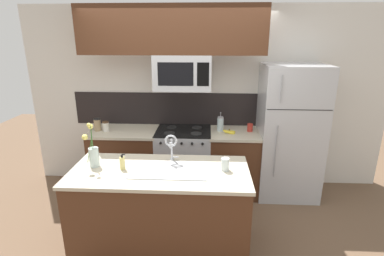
% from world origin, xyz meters
% --- Properties ---
extents(ground_plane, '(10.00, 10.00, 0.00)m').
position_xyz_m(ground_plane, '(0.00, 0.00, 0.00)').
color(ground_plane, brown).
extents(rear_partition, '(5.20, 0.10, 2.60)m').
position_xyz_m(rear_partition, '(0.30, 1.28, 1.30)').
color(rear_partition, silver).
rests_on(rear_partition, ground).
extents(splash_band, '(3.28, 0.01, 0.48)m').
position_xyz_m(splash_band, '(0.00, 1.22, 1.15)').
color(splash_band, black).
rests_on(splash_band, rear_partition).
extents(back_counter_left, '(0.96, 0.65, 0.91)m').
position_xyz_m(back_counter_left, '(-0.84, 0.90, 0.46)').
color(back_counter_left, '#4C2B19').
rests_on(back_counter_left, ground).
extents(back_counter_right, '(0.69, 0.65, 0.91)m').
position_xyz_m(back_counter_right, '(0.71, 0.90, 0.46)').
color(back_counter_right, '#4C2B19').
rests_on(back_counter_right, ground).
extents(stove_range, '(0.76, 0.64, 0.93)m').
position_xyz_m(stove_range, '(0.00, 0.90, 0.46)').
color(stove_range, '#B7BABF').
rests_on(stove_range, ground).
extents(microwave, '(0.74, 0.40, 0.45)m').
position_xyz_m(microwave, '(0.00, 0.88, 1.73)').
color(microwave, '#B7BABF').
extents(upper_cabinet_band, '(2.35, 0.34, 0.60)m').
position_xyz_m(upper_cabinet_band, '(-0.13, 0.85, 2.26)').
color(upper_cabinet_band, '#4C2B19').
extents(refrigerator, '(0.82, 0.74, 1.84)m').
position_xyz_m(refrigerator, '(1.46, 0.92, 0.92)').
color(refrigerator, '#B7BABF').
rests_on(refrigerator, ground).
extents(storage_jar_tall, '(0.09, 0.09, 0.18)m').
position_xyz_m(storage_jar_tall, '(-1.21, 0.87, 1.00)').
color(storage_jar_tall, '#997F5B').
rests_on(storage_jar_tall, back_counter_left).
extents(storage_jar_medium, '(0.09, 0.09, 0.13)m').
position_xyz_m(storage_jar_medium, '(-1.09, 0.87, 0.98)').
color(storage_jar_medium, silver).
rests_on(storage_jar_medium, back_counter_left).
extents(banana_bunch, '(0.19, 0.11, 0.08)m').
position_xyz_m(banana_bunch, '(0.63, 0.84, 0.93)').
color(banana_bunch, yellow).
rests_on(banana_bunch, back_counter_right).
extents(french_press, '(0.09, 0.09, 0.27)m').
position_xyz_m(french_press, '(0.51, 0.96, 1.01)').
color(french_press, silver).
rests_on(french_press, back_counter_right).
extents(coffee_tin, '(0.08, 0.08, 0.11)m').
position_xyz_m(coffee_tin, '(0.92, 0.95, 0.97)').
color(coffee_tin, '#B22D23').
rests_on(coffee_tin, back_counter_right).
extents(island_counter, '(1.79, 0.81, 0.91)m').
position_xyz_m(island_counter, '(-0.14, -0.35, 0.46)').
color(island_counter, '#4C2B19').
rests_on(island_counter, ground).
extents(kitchen_sink, '(0.76, 0.43, 0.16)m').
position_xyz_m(kitchen_sink, '(-0.04, -0.35, 0.84)').
color(kitchen_sink, '#ADAFB5').
rests_on(kitchen_sink, island_counter).
extents(sink_faucet, '(0.14, 0.14, 0.31)m').
position_xyz_m(sink_faucet, '(-0.04, -0.14, 1.11)').
color(sink_faucet, '#B7BABF').
rests_on(sink_faucet, island_counter).
extents(dish_soap_bottle, '(0.06, 0.05, 0.16)m').
position_xyz_m(dish_soap_bottle, '(-0.51, -0.35, 0.98)').
color(dish_soap_bottle, '#DBCC75').
rests_on(dish_soap_bottle, island_counter).
extents(drinking_glass, '(0.08, 0.08, 0.13)m').
position_xyz_m(drinking_glass, '(0.51, -0.32, 0.97)').
color(drinking_glass, silver).
rests_on(drinking_glass, island_counter).
extents(flower_vase, '(0.13, 0.20, 0.48)m').
position_xyz_m(flower_vase, '(-0.82, -0.30, 1.04)').
color(flower_vase, silver).
rests_on(flower_vase, island_counter).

